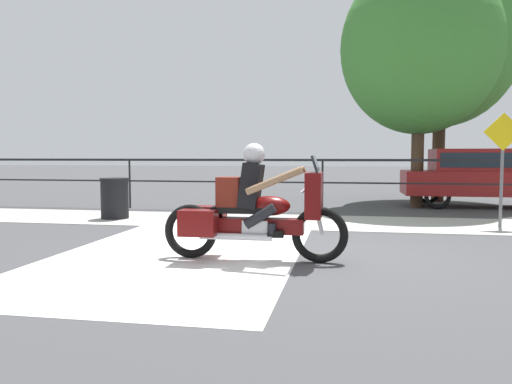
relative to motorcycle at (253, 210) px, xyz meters
name	(u,v)px	position (x,y,z in m)	size (l,w,h in m)	color
ground_plane	(304,254)	(0.63, 0.56, -0.67)	(120.00, 120.00, 0.00)	#424244
sidewalk_band	(317,222)	(0.63, 3.96, -0.67)	(44.00, 2.40, 0.01)	#A8A59E
crosswalk_band	(183,252)	(-1.10, 0.36, -0.67)	(3.35, 6.00, 0.01)	silver
fence_railing	(323,170)	(0.63, 6.01, 0.36)	(36.00, 0.05, 1.31)	black
motorcycle	(253,210)	(0.00, 0.00, 0.00)	(2.47, 0.76, 1.56)	black
parked_car	(480,174)	(4.76, 7.89, 0.22)	(4.19, 1.67, 1.57)	maroon
trash_bin	(115,198)	(-3.81, 3.77, -0.22)	(0.63, 0.63, 0.90)	black
street_sign	(503,155)	(4.18, 3.94, 0.73)	(0.73, 0.06, 2.22)	slate
tree_behind_sign	(420,48)	(3.09, 7.60, 3.58)	(4.18, 4.18, 6.56)	#473323
tree_behind_car	(441,43)	(3.94, 9.42, 4.07)	(4.55, 4.55, 7.26)	#473323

